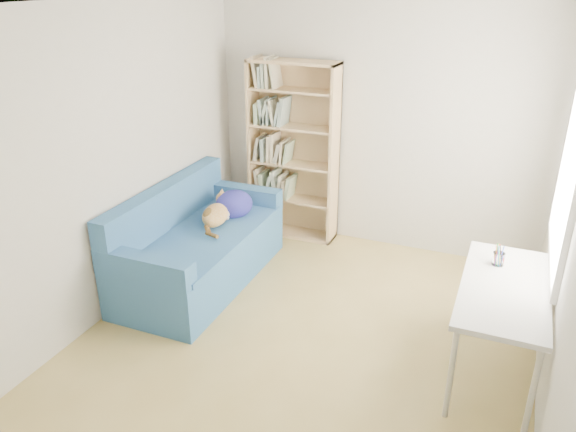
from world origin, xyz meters
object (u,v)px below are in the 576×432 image
(sofa, at_px, (198,246))
(desk, at_px, (504,294))
(pen_cup, at_px, (499,257))
(bookshelf, at_px, (293,159))

(sofa, bearing_deg, desk, -8.10)
(desk, distance_m, pen_cup, 0.34)
(bookshelf, height_order, desk, bookshelf)
(desk, height_order, pen_cup, pen_cup)
(bookshelf, relative_size, pen_cup, 11.62)
(bookshelf, height_order, pen_cup, bookshelf)
(sofa, bearing_deg, pen_cup, -1.87)
(sofa, relative_size, desk, 1.46)
(sofa, xyz_separation_m, desk, (2.76, -0.38, 0.33))
(bookshelf, relative_size, desk, 1.50)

